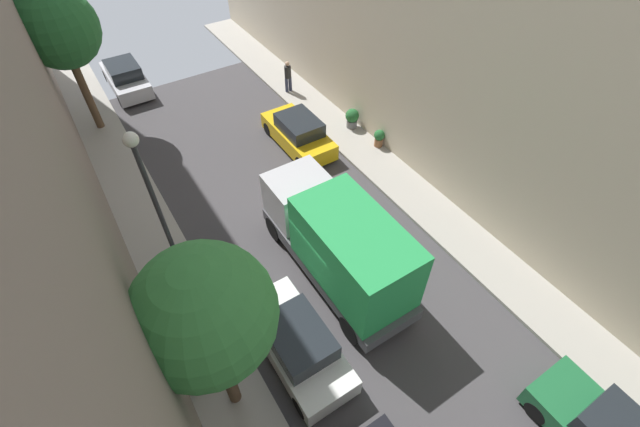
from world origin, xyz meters
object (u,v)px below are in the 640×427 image
(pedestrian, at_px, (288,76))
(street_tree_2, at_px, (205,315))
(lamp_post, at_px, (150,188))
(potted_plant_2, at_px, (352,118))
(potted_plant_0, at_px, (192,364))
(parked_car_left_3, at_px, (297,343))
(parked_car_right_2, at_px, (298,133))
(delivery_truck, at_px, (339,243))
(street_tree_0, at_px, (58,29))
(potted_plant_1, at_px, (379,137))
(parked_car_left_4, at_px, (126,78))

(pedestrian, bearing_deg, street_tree_2, -125.04)
(street_tree_2, relative_size, lamp_post, 1.07)
(pedestrian, relative_size, potted_plant_2, 1.75)
(potted_plant_0, bearing_deg, street_tree_2, -61.71)
(parked_car_left_3, xyz_separation_m, parked_car_right_2, (5.40, 9.04, 0.00))
(parked_car_right_2, distance_m, delivery_truck, 7.79)
(street_tree_0, distance_m, potted_plant_0, 15.15)
(parked_car_right_2, xyz_separation_m, pedestrian, (1.94, 4.36, 0.35))
(parked_car_left_3, relative_size, potted_plant_1, 4.93)
(parked_car_left_3, xyz_separation_m, delivery_truck, (2.70, 1.81, 1.07))
(pedestrian, distance_m, potted_plant_1, 6.67)
(parked_car_left_4, height_order, street_tree_2, street_tree_2)
(potted_plant_0, xyz_separation_m, potted_plant_2, (11.18, 7.72, -0.07))
(street_tree_2, bearing_deg, parked_car_left_4, 83.33)
(parked_car_left_4, relative_size, parked_car_right_2, 1.00)
(parked_car_right_2, bearing_deg, delivery_truck, -110.50)
(parked_car_left_3, bearing_deg, potted_plant_1, 38.93)
(potted_plant_1, bearing_deg, parked_car_right_2, 144.47)
(parked_car_left_4, xyz_separation_m, street_tree_2, (-2.20, -18.83, 3.97))
(parked_car_right_2, relative_size, potted_plant_1, 4.93)
(parked_car_left_4, xyz_separation_m, parked_car_right_2, (5.40, -9.58, 0.00))
(parked_car_left_4, bearing_deg, potted_plant_1, -54.27)
(potted_plant_1, xyz_separation_m, potted_plant_2, (-0.17, 1.93, 0.07))
(parked_car_left_4, bearing_deg, pedestrian, -35.42)
(street_tree_2, xyz_separation_m, potted_plant_2, (10.50, 8.98, -4.01))
(potted_plant_0, xyz_separation_m, lamp_post, (0.98, 4.16, 3.16))
(delivery_truck, relative_size, potted_plant_2, 6.70)
(parked_car_left_4, relative_size, street_tree_0, 0.64)
(street_tree_0, bearing_deg, parked_car_left_4, 53.74)
(potted_plant_1, bearing_deg, potted_plant_0, -152.97)
(parked_car_left_3, distance_m, street_tree_0, 16.31)
(parked_car_right_2, height_order, potted_plant_1, parked_car_right_2)
(parked_car_left_4, distance_m, potted_plant_1, 14.51)
(parked_car_left_3, distance_m, delivery_truck, 3.42)
(potted_plant_0, height_order, lamp_post, lamp_post)
(parked_car_right_2, distance_m, potted_plant_1, 3.78)
(parked_car_left_3, relative_size, street_tree_2, 0.68)
(potted_plant_0, bearing_deg, parked_car_left_3, -20.02)
(pedestrian, bearing_deg, street_tree_0, 167.21)
(street_tree_2, xyz_separation_m, potted_plant_0, (-0.68, 1.26, -3.94))
(street_tree_2, relative_size, potted_plant_1, 7.23)
(parked_car_left_3, distance_m, street_tree_2, 4.55)
(potted_plant_2, bearing_deg, potted_plant_1, -84.83)
(parked_car_right_2, bearing_deg, potted_plant_0, -136.04)
(parked_car_left_4, xyz_separation_m, potted_plant_0, (-2.88, -17.57, 0.03))
(parked_car_left_4, xyz_separation_m, delivery_truck, (2.70, -16.81, 1.07))
(parked_car_left_4, bearing_deg, street_tree_2, -96.67)
(pedestrian, distance_m, street_tree_2, 17.01)
(street_tree_2, height_order, potted_plant_1, street_tree_2)
(parked_car_left_4, xyz_separation_m, potted_plant_2, (8.30, -9.85, -0.04))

